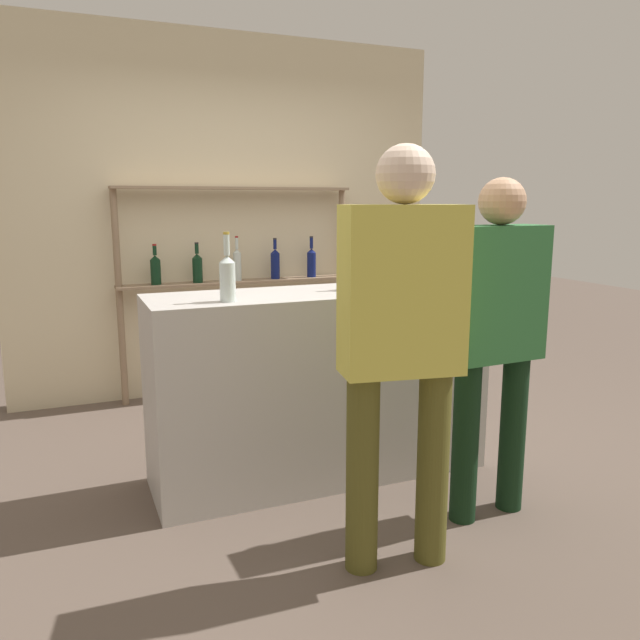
{
  "coord_description": "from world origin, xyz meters",
  "views": [
    {
      "loc": [
        -1.28,
        -3.07,
        1.53
      ],
      "look_at": [
        0.0,
        0.0,
        0.89
      ],
      "focal_mm": 35.0,
      "sensor_mm": 36.0,
      "label": 1
    }
  ],
  "objects_px": {
    "customer_right": "(495,325)",
    "counter_bottle_0": "(361,266)",
    "cork_jar": "(410,272)",
    "customer_center": "(401,331)",
    "counter_bottle_1": "(406,267)",
    "counter_bottle_2": "(227,276)"
  },
  "relations": [
    {
      "from": "counter_bottle_1",
      "to": "cork_jar",
      "type": "distance_m",
      "value": 0.19
    },
    {
      "from": "cork_jar",
      "to": "customer_center",
      "type": "bearing_deg",
      "value": -122.18
    },
    {
      "from": "counter_bottle_1",
      "to": "cork_jar",
      "type": "relative_size",
      "value": 2.13
    },
    {
      "from": "counter_bottle_1",
      "to": "counter_bottle_2",
      "type": "relative_size",
      "value": 0.99
    },
    {
      "from": "counter_bottle_1",
      "to": "counter_bottle_2",
      "type": "bearing_deg",
      "value": -177.02
    },
    {
      "from": "counter_bottle_2",
      "to": "customer_right",
      "type": "height_order",
      "value": "customer_right"
    },
    {
      "from": "cork_jar",
      "to": "customer_center",
      "type": "xyz_separation_m",
      "value": [
        -0.63,
        -1.0,
        -0.11
      ]
    },
    {
      "from": "customer_right",
      "to": "customer_center",
      "type": "bearing_deg",
      "value": 106.17
    },
    {
      "from": "cork_jar",
      "to": "customer_center",
      "type": "height_order",
      "value": "customer_center"
    },
    {
      "from": "counter_bottle_0",
      "to": "counter_bottle_2",
      "type": "bearing_deg",
      "value": -170.42
    },
    {
      "from": "counter_bottle_0",
      "to": "counter_bottle_2",
      "type": "relative_size",
      "value": 1.01
    },
    {
      "from": "counter_bottle_0",
      "to": "counter_bottle_2",
      "type": "xyz_separation_m",
      "value": [
        -0.79,
        -0.13,
        -0.01
      ]
    },
    {
      "from": "counter_bottle_0",
      "to": "cork_jar",
      "type": "xyz_separation_m",
      "value": [
        0.35,
        0.06,
        -0.05
      ]
    },
    {
      "from": "counter_bottle_1",
      "to": "counter_bottle_2",
      "type": "height_order",
      "value": "counter_bottle_2"
    },
    {
      "from": "counter_bottle_2",
      "to": "cork_jar",
      "type": "xyz_separation_m",
      "value": [
        1.13,
        0.2,
        -0.05
      ]
    },
    {
      "from": "counter_bottle_0",
      "to": "customer_center",
      "type": "xyz_separation_m",
      "value": [
        -0.28,
        -0.94,
        -0.16
      ]
    },
    {
      "from": "counter_bottle_2",
      "to": "cork_jar",
      "type": "height_order",
      "value": "counter_bottle_2"
    },
    {
      "from": "counter_bottle_2",
      "to": "customer_center",
      "type": "bearing_deg",
      "value": -58.14
    },
    {
      "from": "counter_bottle_0",
      "to": "counter_bottle_2",
      "type": "height_order",
      "value": "counter_bottle_0"
    },
    {
      "from": "counter_bottle_1",
      "to": "cork_jar",
      "type": "bearing_deg",
      "value": 52.28
    },
    {
      "from": "counter_bottle_0",
      "to": "cork_jar",
      "type": "bearing_deg",
      "value": 10.28
    },
    {
      "from": "customer_right",
      "to": "counter_bottle_0",
      "type": "bearing_deg",
      "value": 22.94
    }
  ]
}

